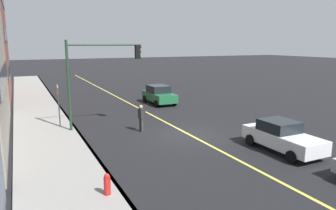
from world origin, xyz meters
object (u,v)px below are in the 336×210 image
pedestrian_with_backpack (141,116)px  fire_hydrant (107,186)px  traffic_light_mast (99,68)px  street_sign_post (59,102)px  car_green (159,95)px  car_white (282,136)px

pedestrian_with_backpack → fire_hydrant: size_ratio=1.79×
traffic_light_mast → street_sign_post: bearing=61.5°
car_green → fire_hydrant: bearing=150.2°
traffic_light_mast → car_white: bearing=-138.2°
car_green → fire_hydrant: size_ratio=4.31×
car_white → pedestrian_with_backpack: size_ratio=2.56×
car_green → traffic_light_mast: 9.86m
car_white → street_sign_post: bearing=45.6°
car_white → street_sign_post: 13.52m
car_white → fire_hydrant: bearing=96.9°
pedestrian_with_backpack → street_sign_post: bearing=56.8°
car_white → car_green: (14.48, 0.38, 0.06)m
street_sign_post → pedestrian_with_backpack: bearing=-123.2°
pedestrian_with_backpack → fire_hydrant: pedestrian_with_backpack is taller
traffic_light_mast → fire_hydrant: bearing=167.5°
car_white → traffic_light_mast: 11.37m
car_green → fire_hydrant: 18.01m
car_green → street_sign_post: bearing=118.6°
car_green → car_white: bearing=-178.5°
pedestrian_with_backpack → street_sign_post: 5.43m
traffic_light_mast → fire_hydrant: size_ratio=5.98×
car_white → pedestrian_with_backpack: (6.49, 5.14, 0.22)m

